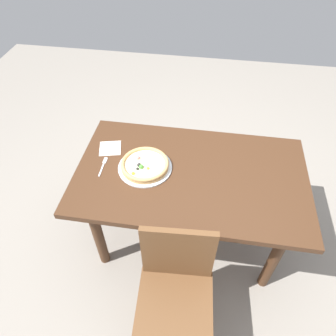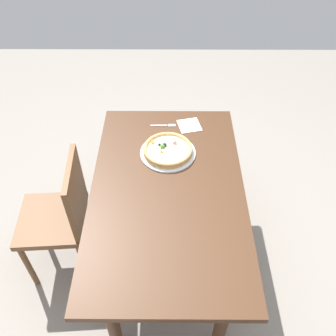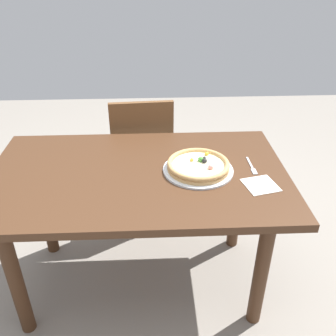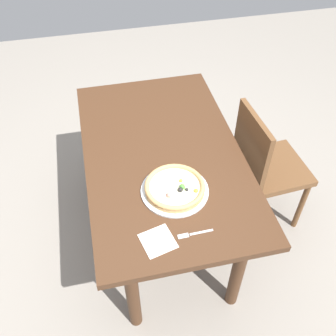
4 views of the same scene
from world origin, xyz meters
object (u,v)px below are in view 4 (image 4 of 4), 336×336
plate (174,191)px  dining_table (163,165)px  chair_near (264,165)px  pizza (174,187)px  napkin (158,241)px  fork (192,234)px

plate → dining_table: bearing=-0.6°
chair_near → pizza: bearing=-69.9°
dining_table → plate: (-0.29, 0.00, 0.11)m
napkin → dining_table: bearing=-14.1°
napkin → plate: bearing=-27.1°
dining_table → pizza: (-0.29, 0.00, 0.13)m
fork → pizza: bearing=-86.5°
dining_table → napkin: 0.58m
chair_near → napkin: 0.99m
chair_near → napkin: chair_near is taller
chair_near → plate: (-0.29, 0.64, 0.25)m
dining_table → napkin: size_ratio=10.21×
dining_table → fork: bearing=-178.1°
plate → fork: bearing=-175.3°
pizza → chair_near: bearing=-66.0°
pizza → fork: 0.27m
chair_near → pizza: 0.75m
pizza → napkin: bearing=152.8°
fork → dining_table: bearing=-89.2°
chair_near → napkin: bearing=-58.5°
dining_table → napkin: (-0.56, 0.14, 0.10)m
chair_near → dining_table: bearing=-94.2°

